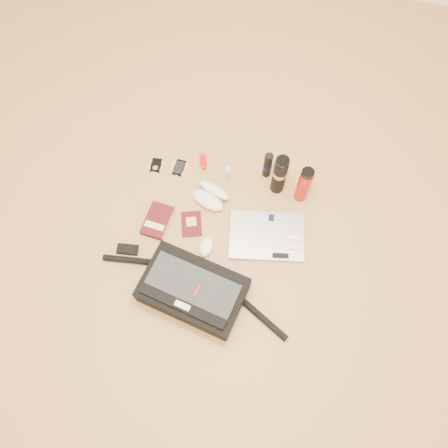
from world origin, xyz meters
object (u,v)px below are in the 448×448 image
(book, at_px, (158,221))
(laptop, at_px, (267,236))
(thermos_black, at_px, (280,175))
(messenger_bag, at_px, (192,290))
(thermos_red, at_px, (304,185))

(book, bearing_deg, laptop, 9.80)
(book, height_order, thermos_black, thermos_black)
(messenger_bag, height_order, thermos_red, thermos_red)
(thermos_black, bearing_deg, messenger_bag, -112.89)
(thermos_red, bearing_deg, book, -154.77)
(messenger_bag, relative_size, laptop, 2.31)
(book, height_order, thermos_red, thermos_red)
(messenger_bag, height_order, thermos_black, thermos_black)
(laptop, bearing_deg, thermos_black, 80.10)
(messenger_bag, distance_m, thermos_red, 0.76)
(thermos_red, bearing_deg, laptop, -114.58)
(messenger_bag, relative_size, thermos_red, 3.77)
(messenger_bag, distance_m, thermos_black, 0.72)
(thermos_black, relative_size, thermos_red, 1.08)
(laptop, bearing_deg, thermos_red, 54.32)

